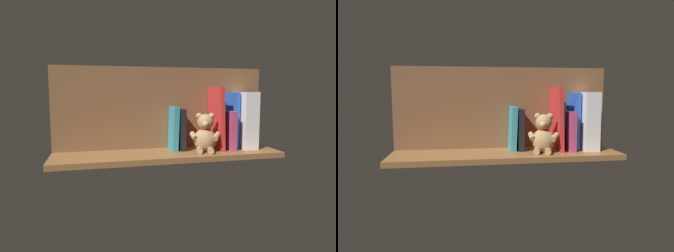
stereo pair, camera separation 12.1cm
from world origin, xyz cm
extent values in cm
cube|color=brown|center=(0.00, 0.00, -1.10)|extent=(92.10, 24.65, 2.20)
cube|color=brown|center=(0.00, -10.07, 17.53)|extent=(92.10, 1.50, 35.05)
cube|color=white|center=(-35.22, -1.79, 12.23)|extent=(6.37, 14.07, 24.45)
cube|color=blue|center=(-30.09, -3.80, 12.15)|extent=(2.52, 10.26, 24.31)
cube|color=#B23F72|center=(-26.90, -1.65, 8.22)|extent=(2.49, 14.55, 16.44)
cube|color=teal|center=(-24.18, -4.25, 10.00)|extent=(2.12, 9.35, 20.03)
cube|color=red|center=(-21.80, -1.80, 13.30)|extent=(2.69, 14.24, 26.64)
ellipsoid|color=tan|center=(-14.91, 3.00, 4.85)|extent=(11.43, 10.85, 9.69)
sphere|color=tan|center=(-14.91, 3.00, 12.19)|extent=(6.66, 6.66, 6.66)
sphere|color=tan|center=(-17.27, 3.83, 14.69)|extent=(2.57, 2.57, 2.57)
sphere|color=tan|center=(-12.56, 2.16, 14.69)|extent=(2.57, 2.57, 2.57)
sphere|color=tan|center=(-13.96, 5.67, 11.69)|extent=(2.57, 2.57, 2.57)
cylinder|color=tan|center=(-18.85, 5.68, 6.54)|extent=(4.78, 5.12, 3.59)
cylinder|color=tan|center=(-10.17, 2.60, 6.54)|extent=(2.31, 4.78, 3.59)
cylinder|color=tan|center=(-15.59, 7.61, 1.29)|extent=(3.64, 4.29, 2.57)
cylinder|color=tan|center=(-11.48, 6.15, 1.29)|extent=(3.64, 4.29, 2.57)
torus|color=red|center=(-14.91, 3.00, 9.54)|extent=(5.65, 5.65, 0.76)
cube|color=black|center=(-6.48, -3.98, 8.72)|extent=(2.31, 9.89, 17.43)
cube|color=teal|center=(-3.51, -4.23, 9.15)|extent=(2.95, 9.40, 18.38)
camera|label=1|loc=(29.54, 117.08, 24.26)|focal=32.03mm
camera|label=2|loc=(17.64, 119.46, 24.26)|focal=32.03mm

